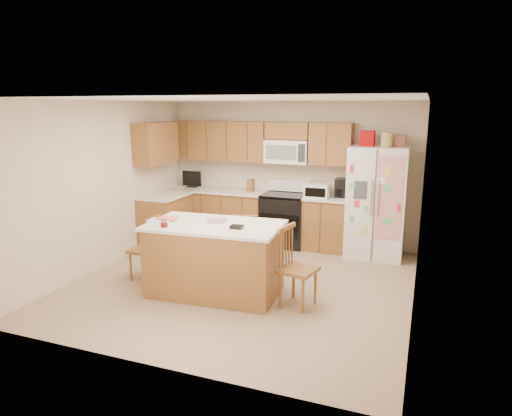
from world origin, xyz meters
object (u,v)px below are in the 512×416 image
at_px(island, 215,258).
at_px(windsor_chair_back, 244,245).
at_px(stove, 285,219).
at_px(refrigerator, 377,201).
at_px(windsor_chair_left, 147,249).
at_px(windsor_chair_right, 296,269).

height_order(island, windsor_chair_back, island).
xyz_separation_m(stove, refrigerator, (1.57, -0.06, 0.45)).
bearing_deg(windsor_chair_back, refrigerator, 42.42).
relative_size(refrigerator, island, 1.15).
distance_m(windsor_chair_left, windsor_chair_right, 2.23).
relative_size(island, windsor_chair_left, 1.93).
bearing_deg(windsor_chair_back, windsor_chair_right, -37.79).
distance_m(stove, windsor_chair_left, 2.64).
bearing_deg(stove, windsor_chair_left, -120.61).
distance_m(island, windsor_chair_right, 1.10).
xyz_separation_m(island, windsor_chair_right, (1.10, 0.01, -0.00)).
bearing_deg(windsor_chair_right, refrigerator, 73.54).
bearing_deg(windsor_chair_back, island, -97.03).
bearing_deg(windsor_chair_right, windsor_chair_left, 177.18).
height_order(refrigerator, windsor_chair_left, refrigerator).
bearing_deg(windsor_chair_left, windsor_chair_back, 28.52).
relative_size(windsor_chair_left, windsor_chair_right, 0.93).
relative_size(island, windsor_chair_right, 1.79).
distance_m(island, windsor_chair_left, 1.14).
height_order(stove, windsor_chair_back, stove).
height_order(windsor_chair_left, windsor_chair_right, windsor_chair_right).
height_order(stove, refrigerator, refrigerator).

